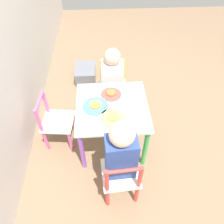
{
  "coord_description": "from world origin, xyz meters",
  "views": [
    {
      "loc": [
        -1.19,
        0.07,
        1.67
      ],
      "look_at": [
        0.0,
        0.0,
        0.39
      ],
      "focal_mm": 35.0,
      "sensor_mm": 36.0,
      "label": 1
    }
  ],
  "objects_px": {
    "chair_yellow": "(112,87)",
    "plate_left": "(113,117)",
    "kids_table": "(112,112)",
    "child_right": "(112,77)",
    "chair_red": "(121,177)",
    "plate_right": "(111,94)",
    "chair_pink": "(55,122)",
    "storage_bin": "(86,73)",
    "plate_back": "(95,106)",
    "child_left": "(120,154)"
  },
  "relations": [
    {
      "from": "chair_yellow",
      "to": "plate_left",
      "type": "xyz_separation_m",
      "value": [
        -0.61,
        0.03,
        0.23
      ]
    },
    {
      "from": "kids_table",
      "to": "child_right",
      "type": "height_order",
      "value": "child_right"
    },
    {
      "from": "chair_red",
      "to": "plate_right",
      "type": "height_order",
      "value": "chair_red"
    },
    {
      "from": "kids_table",
      "to": "child_right",
      "type": "distance_m",
      "value": 0.43
    },
    {
      "from": "chair_red",
      "to": "chair_pink",
      "type": "height_order",
      "value": "same"
    },
    {
      "from": "chair_pink",
      "to": "storage_bin",
      "type": "distance_m",
      "value": 0.94
    },
    {
      "from": "chair_red",
      "to": "child_right",
      "type": "xyz_separation_m",
      "value": [
        0.91,
        0.01,
        0.17
      ]
    },
    {
      "from": "chair_pink",
      "to": "plate_back",
      "type": "relative_size",
      "value": 2.51
    },
    {
      "from": "chair_pink",
      "to": "plate_right",
      "type": "distance_m",
      "value": 0.54
    },
    {
      "from": "chair_pink",
      "to": "plate_left",
      "type": "relative_size",
      "value": 2.58
    },
    {
      "from": "plate_left",
      "to": "plate_back",
      "type": "bearing_deg",
      "value": 45.0
    },
    {
      "from": "chair_pink",
      "to": "child_left",
      "type": "distance_m",
      "value": 0.73
    },
    {
      "from": "kids_table",
      "to": "storage_bin",
      "type": "relative_size",
      "value": 1.79
    },
    {
      "from": "child_right",
      "to": "storage_bin",
      "type": "bearing_deg",
      "value": 122.61
    },
    {
      "from": "child_right",
      "to": "child_left",
      "type": "bearing_deg",
      "value": -86.09
    },
    {
      "from": "chair_red",
      "to": "chair_yellow",
      "type": "bearing_deg",
      "value": -93.9
    },
    {
      "from": "plate_back",
      "to": "chair_yellow",
      "type": "bearing_deg",
      "value": -18.21
    },
    {
      "from": "child_left",
      "to": "plate_right",
      "type": "relative_size",
      "value": 4.55
    },
    {
      "from": "plate_left",
      "to": "plate_right",
      "type": "xyz_separation_m",
      "value": [
        0.26,
        -0.0,
        -0.0
      ]
    },
    {
      "from": "child_left",
      "to": "storage_bin",
      "type": "relative_size",
      "value": 2.44
    },
    {
      "from": "chair_pink",
      "to": "child_left",
      "type": "relative_size",
      "value": 0.66
    },
    {
      "from": "chair_yellow",
      "to": "plate_left",
      "type": "relative_size",
      "value": 2.58
    },
    {
      "from": "plate_back",
      "to": "storage_bin",
      "type": "height_order",
      "value": "plate_back"
    },
    {
      "from": "kids_table",
      "to": "plate_left",
      "type": "bearing_deg",
      "value": 180.0
    },
    {
      "from": "plate_left",
      "to": "storage_bin",
      "type": "relative_size",
      "value": 0.62
    },
    {
      "from": "child_left",
      "to": "plate_back",
      "type": "xyz_separation_m",
      "value": [
        0.43,
        0.16,
        0.02
      ]
    },
    {
      "from": "chair_yellow",
      "to": "plate_back",
      "type": "bearing_deg",
      "value": -104.45
    },
    {
      "from": "plate_back",
      "to": "chair_pink",
      "type": "bearing_deg",
      "value": 82.18
    },
    {
      "from": "chair_pink",
      "to": "plate_left",
      "type": "height_order",
      "value": "chair_pink"
    },
    {
      "from": "chair_red",
      "to": "plate_back",
      "type": "relative_size",
      "value": 2.51
    },
    {
      "from": "child_left",
      "to": "plate_left",
      "type": "relative_size",
      "value": 3.92
    },
    {
      "from": "chair_red",
      "to": "plate_left",
      "type": "relative_size",
      "value": 2.58
    },
    {
      "from": "chair_yellow",
      "to": "storage_bin",
      "type": "height_order",
      "value": "chair_yellow"
    },
    {
      "from": "plate_right",
      "to": "plate_back",
      "type": "distance_m",
      "value": 0.18
    },
    {
      "from": "child_left",
      "to": "child_right",
      "type": "xyz_separation_m",
      "value": [
        0.85,
        0.0,
        -0.04
      ]
    },
    {
      "from": "chair_red",
      "to": "child_right",
      "type": "bearing_deg",
      "value": -93.63
    },
    {
      "from": "kids_table",
      "to": "chair_yellow",
      "type": "bearing_deg",
      "value": -3.76
    },
    {
      "from": "kids_table",
      "to": "plate_left",
      "type": "distance_m",
      "value": 0.15
    },
    {
      "from": "kids_table",
      "to": "chair_red",
      "type": "relative_size",
      "value": 1.12
    },
    {
      "from": "chair_pink",
      "to": "plate_right",
      "type": "xyz_separation_m",
      "value": [
        0.08,
        -0.48,
        0.23
      ]
    },
    {
      "from": "child_left",
      "to": "plate_back",
      "type": "distance_m",
      "value": 0.46
    },
    {
      "from": "chair_red",
      "to": "plate_right",
      "type": "xyz_separation_m",
      "value": [
        0.61,
        0.03,
        0.23
      ]
    },
    {
      "from": "plate_right",
      "to": "plate_back",
      "type": "relative_size",
      "value": 0.84
    },
    {
      "from": "plate_left",
      "to": "plate_right",
      "type": "distance_m",
      "value": 0.26
    },
    {
      "from": "kids_table",
      "to": "chair_red",
      "type": "bearing_deg",
      "value": -175.96
    },
    {
      "from": "chair_pink",
      "to": "chair_red",
      "type": "bearing_deg",
      "value": -130.09
    },
    {
      "from": "plate_left",
      "to": "plate_back",
      "type": "relative_size",
      "value": 0.97
    },
    {
      "from": "child_right",
      "to": "storage_bin",
      "type": "height_order",
      "value": "child_right"
    },
    {
      "from": "plate_left",
      "to": "chair_yellow",
      "type": "bearing_deg",
      "value": -2.97
    },
    {
      "from": "chair_red",
      "to": "chair_yellow",
      "type": "distance_m",
      "value": 0.97
    }
  ]
}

